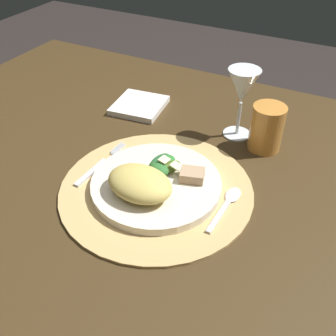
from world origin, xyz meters
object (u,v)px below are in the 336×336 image
(dining_table, at_px, (148,209))
(napkin, at_px, (139,106))
(wine_glass, at_px, (243,89))
(amber_tumbler, at_px, (267,128))
(dinner_plate, at_px, (156,184))
(fork, at_px, (99,166))
(spoon, at_px, (229,201))

(dining_table, distance_m, napkin, 0.28)
(wine_glass, distance_m, amber_tumbler, 0.10)
(dinner_plate, xyz_separation_m, fork, (-0.14, 0.00, -0.01))
(dining_table, relative_size, wine_glass, 8.11)
(dining_table, height_order, napkin, napkin)
(fork, xyz_separation_m, wine_glass, (0.21, 0.26, 0.11))
(fork, xyz_separation_m, spoon, (0.28, 0.02, 0.00))
(fork, height_order, napkin, napkin)
(spoon, height_order, amber_tumbler, amber_tumbler)
(wine_glass, bearing_deg, spoon, -74.15)
(napkin, distance_m, amber_tumbler, 0.35)
(dining_table, relative_size, spoon, 9.92)
(spoon, distance_m, napkin, 0.41)
(spoon, bearing_deg, fork, -175.13)
(fork, height_order, amber_tumbler, amber_tumbler)
(dinner_plate, height_order, wine_glass, wine_glass)
(dinner_plate, distance_m, amber_tumbler, 0.28)
(dining_table, height_order, fork, fork)
(amber_tumbler, bearing_deg, dining_table, -142.84)
(dining_table, xyz_separation_m, dinner_plate, (0.07, -0.08, 0.17))
(fork, bearing_deg, napkin, 102.13)
(wine_glass, bearing_deg, amber_tumbler, -17.74)
(fork, relative_size, wine_glass, 1.00)
(amber_tumbler, bearing_deg, wine_glass, 162.26)
(dining_table, relative_size, dinner_plate, 5.23)
(fork, bearing_deg, dinner_plate, -1.14)
(napkin, height_order, amber_tumbler, amber_tumbler)
(fork, bearing_deg, amber_tumbler, 39.56)
(dinner_plate, distance_m, fork, 0.14)
(spoon, relative_size, amber_tumbler, 1.28)
(amber_tumbler, bearing_deg, dinner_plate, -121.42)
(fork, relative_size, spoon, 1.23)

